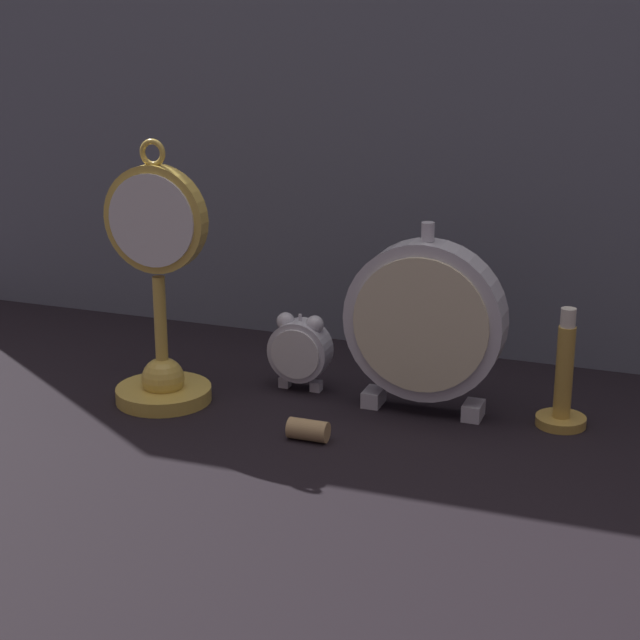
# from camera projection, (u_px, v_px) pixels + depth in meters

# --- Properties ---
(ground_plane) EXTENTS (4.00, 4.00, 0.00)m
(ground_plane) POSITION_uv_depth(u_px,v_px,m) (293.00, 437.00, 1.11)
(ground_plane) COLOR black
(fabric_backdrop_drape) EXTENTS (1.50, 0.01, 0.77)m
(fabric_backdrop_drape) POSITION_uv_depth(u_px,v_px,m) (391.00, 40.00, 1.28)
(fabric_backdrop_drape) COLOR slate
(fabric_backdrop_drape) RESTS_ON ground_plane
(pocket_watch_on_stand) EXTENTS (0.12, 0.11, 0.29)m
(pocket_watch_on_stand) POSITION_uv_depth(u_px,v_px,m) (159.00, 307.00, 1.17)
(pocket_watch_on_stand) COLOR gold
(pocket_watch_on_stand) RESTS_ON ground_plane
(alarm_clock_twin_bell) EXTENTS (0.07, 0.03, 0.09)m
(alarm_clock_twin_bell) POSITION_uv_depth(u_px,v_px,m) (300.00, 348.00, 1.22)
(alarm_clock_twin_bell) COLOR silver
(alarm_clock_twin_bell) RESTS_ON ground_plane
(mantel_clock_silver) EXTENTS (0.17, 0.04, 0.21)m
(mantel_clock_silver) POSITION_uv_depth(u_px,v_px,m) (425.00, 322.00, 1.14)
(mantel_clock_silver) COLOR silver
(mantel_clock_silver) RESTS_ON ground_plane
(brass_candlestick) EXTENTS (0.05, 0.05, 0.13)m
(brass_candlestick) POSITION_uv_depth(u_px,v_px,m) (563.00, 389.00, 1.12)
(brass_candlestick) COLOR gold
(brass_candlestick) RESTS_ON ground_plane
(wine_cork) EXTENTS (0.04, 0.02, 0.02)m
(wine_cork) POSITION_uv_depth(u_px,v_px,m) (309.00, 429.00, 1.10)
(wine_cork) COLOR tan
(wine_cork) RESTS_ON ground_plane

